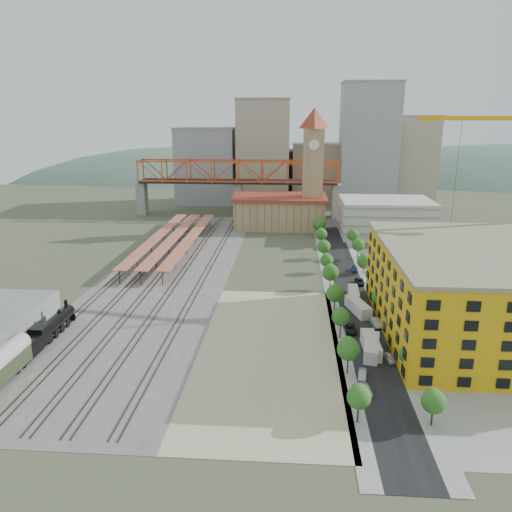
# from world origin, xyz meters

# --- Properties ---
(ground) EXTENTS (400.00, 400.00, 0.00)m
(ground) POSITION_xyz_m (0.00, 0.00, 0.00)
(ground) COLOR #474C38
(ground) RESTS_ON ground
(ballast_strip) EXTENTS (36.00, 165.00, 0.06)m
(ballast_strip) POSITION_xyz_m (-36.00, 17.50, 0.03)
(ballast_strip) COLOR #605E59
(ballast_strip) RESTS_ON ground
(dirt_lot) EXTENTS (28.00, 67.00, 0.06)m
(dirt_lot) POSITION_xyz_m (-4.00, -31.50, 0.03)
(dirt_lot) COLOR tan
(dirt_lot) RESTS_ON ground
(street_asphalt) EXTENTS (12.00, 170.00, 0.06)m
(street_asphalt) POSITION_xyz_m (16.00, 15.00, 0.03)
(street_asphalt) COLOR black
(street_asphalt) RESTS_ON ground
(sidewalk_west) EXTENTS (3.00, 170.00, 0.04)m
(sidewalk_west) POSITION_xyz_m (10.50, 15.00, 0.02)
(sidewalk_west) COLOR gray
(sidewalk_west) RESTS_ON ground
(sidewalk_east) EXTENTS (3.00, 170.00, 0.04)m
(sidewalk_east) POSITION_xyz_m (21.50, 15.00, 0.02)
(sidewalk_east) COLOR gray
(sidewalk_east) RESTS_ON ground
(construction_pad) EXTENTS (50.00, 90.00, 0.06)m
(construction_pad) POSITION_xyz_m (45.00, -20.00, 0.03)
(construction_pad) COLOR gray
(construction_pad) RESTS_ON ground
(rail_tracks) EXTENTS (26.56, 160.00, 0.18)m
(rail_tracks) POSITION_xyz_m (-37.80, 17.50, 0.15)
(rail_tracks) COLOR #382B23
(rail_tracks) RESTS_ON ground
(platform_canopies) EXTENTS (16.00, 80.00, 4.12)m
(platform_canopies) POSITION_xyz_m (-41.00, 45.00, 3.99)
(platform_canopies) COLOR #B86647
(platform_canopies) RESTS_ON ground
(station_hall) EXTENTS (38.00, 24.00, 13.10)m
(station_hall) POSITION_xyz_m (-5.00, 82.00, 6.67)
(station_hall) COLOR tan
(station_hall) RESTS_ON ground
(clock_tower) EXTENTS (12.00, 12.00, 52.00)m
(clock_tower) POSITION_xyz_m (8.00, 79.99, 28.70)
(clock_tower) COLOR tan
(clock_tower) RESTS_ON ground
(parking_garage) EXTENTS (34.00, 26.00, 14.00)m
(parking_garage) POSITION_xyz_m (36.00, 70.00, 7.00)
(parking_garage) COLOR silver
(parking_garage) RESTS_ON ground
(truss_bridge) EXTENTS (94.00, 9.60, 25.60)m
(truss_bridge) POSITION_xyz_m (-25.00, 105.00, 18.86)
(truss_bridge) COLOR gray
(truss_bridge) RESTS_ON ground
(construction_building) EXTENTS (44.60, 50.60, 18.80)m
(construction_building) POSITION_xyz_m (42.00, -20.00, 9.41)
(construction_building) COLOR gold
(construction_building) RESTS_ON ground
(street_trees) EXTENTS (15.40, 124.40, 8.00)m
(street_trees) POSITION_xyz_m (16.00, 5.00, 0.00)
(street_trees) COLOR #265B1B
(street_trees) RESTS_ON ground
(skyline) EXTENTS (133.00, 46.00, 60.00)m
(skyline) POSITION_xyz_m (7.47, 142.31, 22.81)
(skyline) COLOR #9EA0A3
(skyline) RESTS_ON ground
(distant_hills) EXTENTS (647.00, 264.00, 227.00)m
(distant_hills) POSITION_xyz_m (45.28, 260.00, -79.54)
(distant_hills) COLOR #4C6B59
(distant_hills) RESTS_ON ground
(locomotive) EXTENTS (3.07, 23.69, 5.92)m
(locomotive) POSITION_xyz_m (-50.00, -30.43, 2.21)
(locomotive) COLOR black
(locomotive) RESTS_ON ground
(site_trailer_a) EXTENTS (4.48, 10.32, 2.74)m
(site_trailer_a) POSITION_xyz_m (16.00, -31.93, 1.37)
(site_trailer_a) COLOR silver
(site_trailer_a) RESTS_ON ground
(site_trailer_b) EXTENTS (2.92, 10.29, 2.80)m
(site_trailer_b) POSITION_xyz_m (16.00, -30.88, 1.40)
(site_trailer_b) COLOR silver
(site_trailer_b) RESTS_ON ground
(site_trailer_c) EXTENTS (5.41, 10.55, 2.79)m
(site_trailer_c) POSITION_xyz_m (16.00, -10.62, 1.40)
(site_trailer_c) COLOR silver
(site_trailer_c) RESTS_ON ground
(site_trailer_d) EXTENTS (2.85, 9.35, 2.53)m
(site_trailer_d) POSITION_xyz_m (16.00, -1.38, 1.27)
(site_trailer_d) COLOR silver
(site_trailer_d) RESTS_ON ground
(car_0) EXTENTS (2.08, 4.06, 1.32)m
(car_0) POSITION_xyz_m (13.00, -46.51, 0.66)
(car_0) COLOR silver
(car_0) RESTS_ON ground
(car_1) EXTENTS (2.03, 4.17, 1.32)m
(car_1) POSITION_xyz_m (13.00, -41.33, 0.66)
(car_1) COLOR gray
(car_1) RESTS_ON ground
(car_2) EXTENTS (2.63, 5.33, 1.45)m
(car_2) POSITION_xyz_m (13.00, -21.84, 0.73)
(car_2) COLOR black
(car_2) RESTS_ON ground
(car_3) EXTENTS (2.34, 5.13, 1.46)m
(car_3) POSITION_xyz_m (13.00, 27.75, 0.73)
(car_3) COLOR navy
(car_3) RESTS_ON ground
(car_4) EXTENTS (2.20, 4.08, 1.32)m
(car_4) POSITION_xyz_m (19.00, -34.78, 0.66)
(car_4) COLOR silver
(car_4) RESTS_ON ground
(car_5) EXTENTS (2.26, 5.04, 1.60)m
(car_5) POSITION_xyz_m (19.00, -18.17, 0.80)
(car_5) COLOR #9E9EA3
(car_5) RESTS_ON ground
(car_6) EXTENTS (2.40, 5.14, 1.42)m
(car_6) POSITION_xyz_m (19.00, 10.09, 0.71)
(car_6) COLOR black
(car_6) RESTS_ON ground
(car_7) EXTENTS (2.36, 4.68, 1.30)m
(car_7) POSITION_xyz_m (19.00, 21.97, 0.65)
(car_7) COLOR navy
(car_7) RESTS_ON ground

